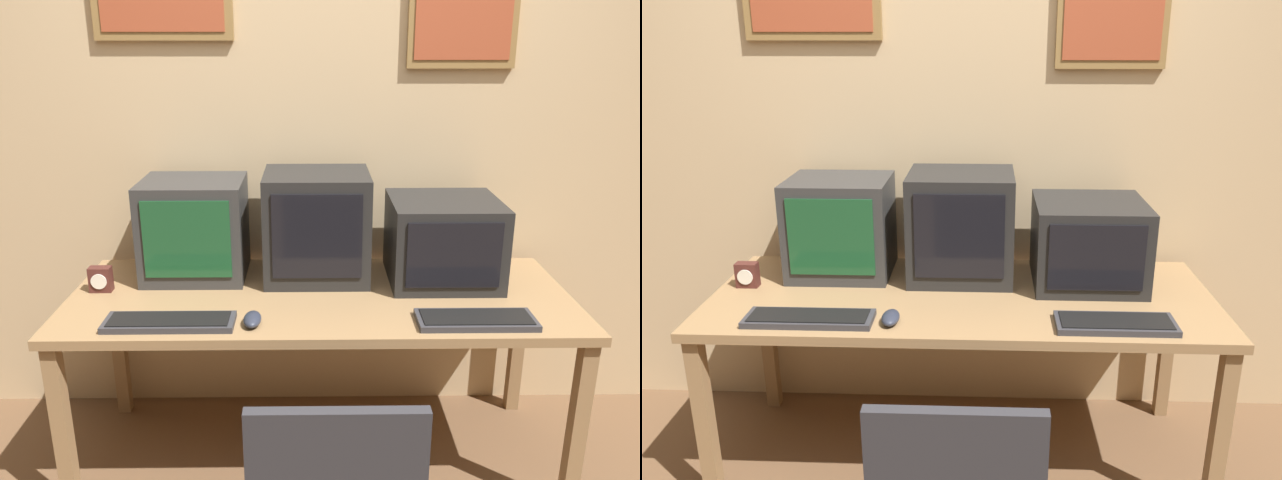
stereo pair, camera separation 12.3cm
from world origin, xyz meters
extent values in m
cube|color=#D1B284|center=(0.00, 1.52, 1.30)|extent=(8.00, 0.05, 2.60)
cube|color=olive|center=(0.59, 1.48, 1.81)|extent=(0.45, 0.02, 0.49)
cube|color=#AD4C2D|center=(0.59, 1.47, 1.81)|extent=(0.39, 0.01, 0.42)
cube|color=#99754C|center=(0.00, 1.06, 0.72)|extent=(1.94, 0.78, 0.04)
cube|color=#99754C|center=(-0.92, 0.72, 0.35)|extent=(0.06, 0.06, 0.71)
cube|color=#99754C|center=(0.92, 0.72, 0.35)|extent=(0.06, 0.06, 0.71)
cube|color=#99754C|center=(-0.92, 1.40, 0.35)|extent=(0.06, 0.06, 0.71)
cube|color=#99754C|center=(0.92, 1.40, 0.35)|extent=(0.06, 0.06, 0.71)
cube|color=#333333|center=(-0.51, 1.27, 0.95)|extent=(0.41, 0.34, 0.40)
cube|color=#194C28|center=(-0.51, 1.09, 0.95)|extent=(0.34, 0.01, 0.31)
cube|color=black|center=(-0.01, 1.25, 0.96)|extent=(0.42, 0.35, 0.44)
cube|color=black|center=(-0.01, 1.07, 0.97)|extent=(0.34, 0.01, 0.33)
cube|color=black|center=(0.50, 1.20, 0.91)|extent=(0.43, 0.41, 0.34)
cube|color=black|center=(0.50, 1.00, 0.92)|extent=(0.36, 0.01, 0.26)
cube|color=#333338|center=(-0.53, 0.78, 0.75)|extent=(0.45, 0.14, 0.02)
cube|color=black|center=(-0.53, 0.78, 0.77)|extent=(0.41, 0.12, 0.00)
cube|color=#333338|center=(0.54, 0.79, 0.75)|extent=(0.41, 0.16, 0.02)
cube|color=black|center=(0.54, 0.79, 0.77)|extent=(0.38, 0.13, 0.00)
ellipsoid|color=#282D3D|center=(-0.24, 0.79, 0.76)|extent=(0.06, 0.12, 0.04)
cube|color=#4C231E|center=(-0.86, 1.09, 0.79)|extent=(0.08, 0.05, 0.10)
cylinder|color=white|center=(-0.86, 1.07, 0.79)|extent=(0.06, 0.00, 0.06)
camera|label=1|loc=(-0.03, -1.18, 1.70)|focal=35.00mm
camera|label=2|loc=(0.09, -1.18, 1.70)|focal=35.00mm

